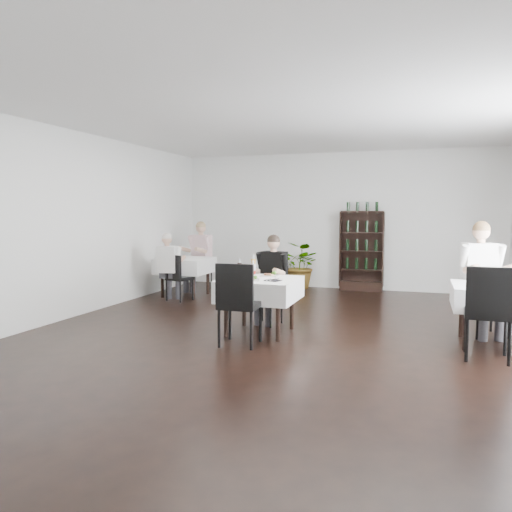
% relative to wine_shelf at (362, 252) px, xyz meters
% --- Properties ---
extents(room_shell, '(9.00, 9.00, 9.00)m').
position_rel_wine_shelf_xyz_m(room_shell, '(-0.60, -4.31, 0.65)').
color(room_shell, black).
rests_on(room_shell, ground).
extents(wine_shelf, '(0.90, 0.28, 1.75)m').
position_rel_wine_shelf_xyz_m(wine_shelf, '(0.00, 0.00, 0.00)').
color(wine_shelf, black).
rests_on(wine_shelf, ground).
extents(main_table, '(1.03, 1.03, 0.77)m').
position_rel_wine_shelf_xyz_m(main_table, '(-0.90, -4.31, -0.23)').
color(main_table, black).
rests_on(main_table, ground).
extents(left_table, '(0.98, 0.98, 0.77)m').
position_rel_wine_shelf_xyz_m(left_table, '(-3.30, -1.81, -0.23)').
color(left_table, black).
rests_on(left_table, ground).
extents(right_table, '(0.98, 0.98, 0.77)m').
position_rel_wine_shelf_xyz_m(right_table, '(2.10, -4.01, -0.23)').
color(right_table, black).
rests_on(right_table, ground).
extents(potted_tree, '(1.14, 1.06, 1.04)m').
position_rel_wine_shelf_xyz_m(potted_tree, '(-1.30, -0.14, -0.33)').
color(potted_tree, '#2E5E20').
rests_on(potted_tree, ground).
extents(main_chair_far, '(0.47, 0.47, 0.86)m').
position_rel_wine_shelf_xyz_m(main_chair_far, '(-0.97, -3.69, -0.35)').
color(main_chair_far, black).
rests_on(main_chair_far, ground).
extents(main_chair_near, '(0.50, 0.51, 1.06)m').
position_rel_wine_shelf_xyz_m(main_chair_near, '(-0.95, -5.07, -0.24)').
color(main_chair_near, black).
rests_on(main_chair_near, ground).
extents(left_chair_far, '(0.56, 0.56, 0.99)m').
position_rel_wine_shelf_xyz_m(left_chair_far, '(-3.30, -1.04, -0.28)').
color(left_chair_far, black).
rests_on(left_chair_far, ground).
extents(left_chair_near, '(0.50, 0.50, 0.89)m').
position_rel_wine_shelf_xyz_m(left_chair_near, '(-3.18, -2.41, -0.34)').
color(left_chair_near, black).
rests_on(left_chair_near, ground).
extents(right_chair_far, '(0.63, 0.64, 1.07)m').
position_rel_wine_shelf_xyz_m(right_chair_far, '(2.04, -3.39, -0.24)').
color(right_chair_far, black).
rests_on(right_chair_far, ground).
extents(right_chair_near, '(0.52, 0.53, 1.09)m').
position_rel_wine_shelf_xyz_m(right_chair_near, '(1.96, -4.76, -0.22)').
color(right_chair_near, black).
rests_on(right_chair_near, ground).
extents(diner_main, '(0.55, 0.58, 1.35)m').
position_rel_wine_shelf_xyz_m(diner_main, '(-0.94, -3.62, -0.06)').
color(diner_main, '#3C3C43').
rests_on(diner_main, ground).
extents(diner_left_far, '(0.64, 0.68, 1.50)m').
position_rel_wine_shelf_xyz_m(diner_left_far, '(-3.30, -1.16, 0.02)').
color(diner_left_far, '#3C3C43').
rests_on(diner_left_far, ground).
extents(diner_left_near, '(0.52, 0.53, 1.31)m').
position_rel_wine_shelf_xyz_m(diner_left_near, '(-3.33, -2.46, -0.09)').
color(diner_left_near, '#3C3C43').
rests_on(diner_left_near, ground).
extents(diner_right_far, '(0.68, 0.72, 1.57)m').
position_rel_wine_shelf_xyz_m(diner_right_far, '(2.02, -3.48, 0.07)').
color(diner_right_far, '#3C3C43').
rests_on(diner_right_far, ground).
extents(plate_far, '(0.26, 0.26, 0.08)m').
position_rel_wine_shelf_xyz_m(plate_far, '(-0.84, -4.03, -0.06)').
color(plate_far, white).
rests_on(plate_far, main_table).
extents(plate_near, '(0.27, 0.27, 0.07)m').
position_rel_wine_shelf_xyz_m(plate_near, '(-0.95, -4.53, -0.06)').
color(plate_near, white).
rests_on(plate_near, main_table).
extents(pilsner_dark, '(0.06, 0.06, 0.27)m').
position_rel_wine_shelf_xyz_m(pilsner_dark, '(-1.18, -4.39, 0.03)').
color(pilsner_dark, black).
rests_on(pilsner_dark, main_table).
extents(pilsner_lager, '(0.07, 0.07, 0.32)m').
position_rel_wine_shelf_xyz_m(pilsner_lager, '(-1.05, -4.15, 0.05)').
color(pilsner_lager, '#BB8330').
rests_on(pilsner_lager, main_table).
extents(coke_bottle, '(0.06, 0.06, 0.25)m').
position_rel_wine_shelf_xyz_m(coke_bottle, '(-0.99, -4.34, 0.02)').
color(coke_bottle, silver).
rests_on(coke_bottle, main_table).
extents(napkin_cutlery, '(0.24, 0.22, 0.02)m').
position_rel_wine_shelf_xyz_m(napkin_cutlery, '(-0.67, -4.47, -0.07)').
color(napkin_cutlery, black).
rests_on(napkin_cutlery, main_table).
extents(pepper_mill, '(0.05, 0.05, 0.11)m').
position_rel_wine_shelf_xyz_m(pepper_mill, '(2.15, -3.92, -0.02)').
color(pepper_mill, black).
rests_on(pepper_mill, right_table).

